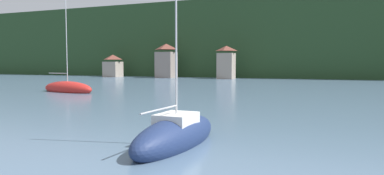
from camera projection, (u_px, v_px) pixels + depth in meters
The scene contains 6 objects.
wooded_hillside at pixel (341, 46), 102.31m from camera, with size 352.00×47.48×38.19m.
shore_building_west at pixel (113, 66), 93.16m from camera, with size 4.28×3.89×5.84m.
shore_building_westcentral at pixel (166, 61), 87.43m from camera, with size 4.53×4.33×8.39m.
shore_building_central at pixel (226, 63), 81.27m from camera, with size 3.77×3.54×7.58m.
sailboat_far_1 at pixel (68, 89), 43.86m from camera, with size 8.58×3.79×12.90m.
sailboat_mid_5 at pixel (176, 135), 15.35m from camera, with size 2.11×6.87×8.63m.
Camera 1 is at (7.92, 29.62, 3.55)m, focal length 33.16 mm.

